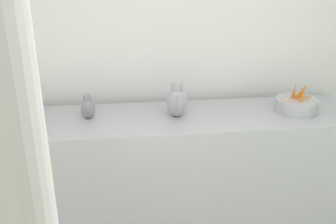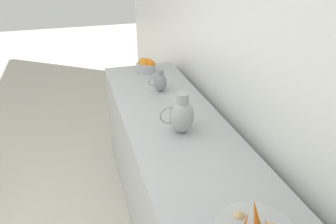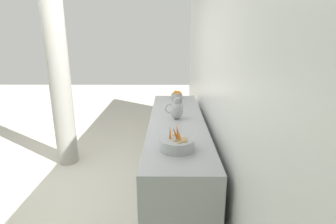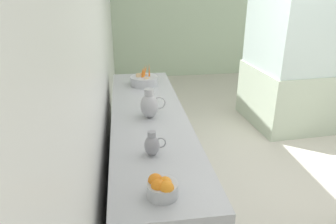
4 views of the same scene
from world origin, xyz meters
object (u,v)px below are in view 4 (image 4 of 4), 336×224
orange_bowl (162,187)px  glass_block_booth (301,54)px  metal_pitcher_short (152,145)px  metal_pitcher_tall (150,105)px  vegetable_colander (144,80)px

orange_bowl → glass_block_booth: 3.54m
metal_pitcher_short → orange_bowl: bearing=-89.0°
metal_pitcher_tall → metal_pitcher_short: metal_pitcher_tall is taller
metal_pitcher_short → glass_block_booth: size_ratio=0.08×
vegetable_colander → glass_block_booth: glass_block_booth is taller
orange_bowl → metal_pitcher_tall: metal_pitcher_tall is taller
vegetable_colander → metal_pitcher_tall: 0.88m
glass_block_booth → vegetable_colander: bearing=-161.8°
vegetable_colander → orange_bowl: bearing=-91.4°
vegetable_colander → glass_block_booth: size_ratio=0.15×
orange_bowl → metal_pitcher_tall: 1.06m
metal_pitcher_tall → orange_bowl: bearing=-91.8°
orange_bowl → metal_pitcher_tall: size_ratio=0.68×
vegetable_colander → glass_block_booth: bearing=18.2°
metal_pitcher_short → glass_block_booth: (2.31, 2.24, 0.03)m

